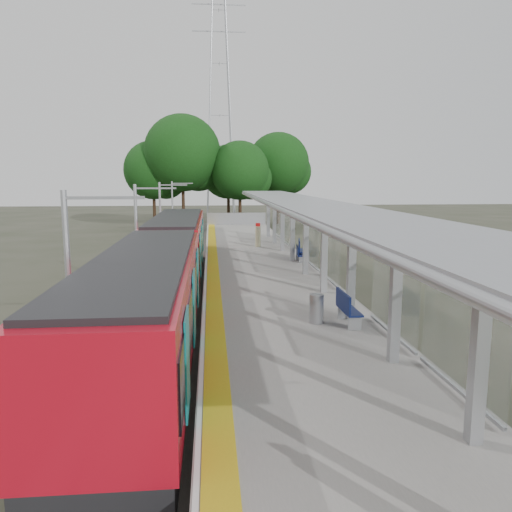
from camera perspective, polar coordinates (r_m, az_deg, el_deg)
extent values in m
cube|color=#59544C|center=(26.60, -9.12, -3.32)|extent=(3.00, 70.00, 0.24)
cube|color=gray|center=(26.59, 0.58, -2.37)|extent=(6.00, 50.00, 1.00)
cube|color=yellow|center=(26.36, -4.94, -1.37)|extent=(0.60, 50.00, 0.02)
cube|color=#9EA0A5|center=(51.12, -2.25, 4.29)|extent=(6.00, 0.10, 1.20)
cube|color=black|center=(14.80, -12.35, -11.23)|extent=(2.50, 13.50, 0.70)
cube|color=#B20C1C|center=(14.34, -12.56, -5.21)|extent=(2.65, 13.50, 2.50)
cube|color=black|center=(14.32, -12.57, -5.02)|extent=(2.72, 12.96, 1.20)
cube|color=black|center=(14.08, -12.74, -0.07)|extent=(2.40, 12.82, 0.15)
cube|color=#0B6E70|center=(14.26, -7.09, -5.76)|extent=(0.04, 1.30, 2.00)
cylinder|color=black|center=(10.69, -15.61, -21.44)|extent=(2.20, 0.70, 0.70)
cube|color=black|center=(28.41, -8.89, -1.44)|extent=(2.50, 13.50, 0.70)
cube|color=#B20C1C|center=(28.17, -8.97, 1.76)|extent=(2.65, 13.50, 2.50)
cube|color=black|center=(28.16, -8.97, 1.87)|extent=(2.72, 12.96, 1.20)
cube|color=black|center=(28.04, -9.03, 4.40)|extent=(2.40, 12.83, 0.15)
cube|color=#0B6E70|center=(28.13, -6.19, 1.50)|extent=(0.04, 1.30, 2.00)
cylinder|color=black|center=(23.85, -9.58, -4.18)|extent=(2.20, 0.70, 0.70)
cube|color=black|center=(21.25, -10.16, -1.25)|extent=(2.30, 0.80, 2.40)
cube|color=#9EA0A5|center=(9.65, 24.19, -9.65)|extent=(0.25, 0.25, 3.50)
cube|color=#9EA0A5|center=(13.14, 15.65, -4.37)|extent=(0.25, 0.25, 3.50)
cube|color=#9EA0A5|center=(16.86, 10.85, -1.31)|extent=(0.25, 0.25, 3.50)
cube|color=#9EA0A5|center=(20.68, 7.80, 0.63)|extent=(0.25, 0.25, 3.50)
cube|color=#9EA0A5|center=(24.56, 5.71, 1.97)|extent=(0.25, 0.25, 3.50)
cube|color=#9EA0A5|center=(28.47, 4.20, 2.94)|extent=(0.25, 0.25, 3.50)
cube|color=#9EA0A5|center=(32.41, 3.04, 3.67)|extent=(0.25, 0.25, 3.50)
cube|color=#9EA0A5|center=(36.36, 2.14, 4.24)|extent=(0.25, 0.25, 3.50)
cube|color=#9EA0A5|center=(40.32, 1.41, 4.70)|extent=(0.25, 0.25, 3.50)
cube|color=gray|center=(22.37, 5.75, 6.00)|extent=(3.20, 38.00, 0.16)
cylinder|color=#9EA0A5|center=(22.14, 1.78, 5.80)|extent=(0.24, 38.00, 0.24)
cube|color=silver|center=(11.81, 22.24, -8.98)|extent=(0.05, 3.70, 2.20)
cube|color=silver|center=(15.33, 15.37, -4.59)|extent=(0.05, 3.70, 2.20)
cube|color=silver|center=(22.85, 8.36, 0.01)|extent=(0.05, 3.70, 2.20)
cube|color=silver|center=(26.71, 6.36, 1.33)|extent=(0.05, 3.70, 2.20)
cube|color=silver|center=(34.53, 3.71, 3.07)|extent=(0.05, 3.70, 2.20)
cube|color=silver|center=(38.47, 2.79, 3.67)|extent=(0.05, 3.70, 2.20)
cylinder|color=#382316|center=(59.22, -11.54, 5.33)|extent=(0.36, 0.36, 4.40)
sphere|color=#154A15|center=(59.13, -11.67, 9.60)|extent=(6.69, 6.69, 6.69)
cylinder|color=#382316|center=(57.57, -8.30, 5.95)|extent=(0.36, 0.36, 5.66)
sphere|color=#154A15|center=(57.57, -8.43, 11.58)|extent=(8.60, 8.60, 8.60)
cylinder|color=#382316|center=(61.55, -3.16, 5.58)|extent=(0.36, 0.36, 4.30)
sphere|color=#154A15|center=(61.45, -3.20, 9.58)|extent=(6.54, 6.54, 6.54)
cylinder|color=#382316|center=(57.07, -1.83, 5.36)|extent=(0.36, 0.36, 4.37)
sphere|color=#154A15|center=(56.97, -1.86, 9.75)|extent=(6.64, 6.64, 6.64)
cylinder|color=#382316|center=(62.55, 2.53, 5.95)|extent=(0.36, 0.36, 4.99)
sphere|color=#154A15|center=(62.49, 2.56, 10.53)|extent=(7.59, 7.59, 7.59)
cylinder|color=#9EA0A5|center=(13.78, -20.54, -4.22)|extent=(0.16, 0.16, 5.40)
cube|color=#9EA0A5|center=(13.22, -16.93, 6.38)|extent=(2.00, 0.08, 0.08)
cylinder|color=#9EA0A5|center=(25.38, -13.48, 1.88)|extent=(0.16, 0.16, 5.40)
cube|color=#9EA0A5|center=(25.09, -11.40, 7.60)|extent=(2.00, 0.08, 0.08)
cylinder|color=#9EA0A5|center=(37.24, -10.87, 4.12)|extent=(0.16, 0.16, 5.40)
cube|color=#9EA0A5|center=(37.04, -9.43, 8.01)|extent=(2.00, 0.08, 0.08)
cylinder|color=#9EA0A5|center=(49.17, -9.52, 5.28)|extent=(0.16, 0.16, 5.40)
cube|color=#9EA0A5|center=(49.01, -8.42, 8.22)|extent=(2.00, 0.08, 0.08)
cube|color=#0F1A4D|center=(16.47, 10.62, -6.09)|extent=(0.49, 1.59, 0.06)
cube|color=#0F1A4D|center=(16.34, 9.93, -5.05)|extent=(0.08, 1.58, 0.58)
cube|color=#9EA0A5|center=(15.95, 11.21, -7.51)|extent=(0.42, 0.07, 0.46)
cube|color=#9EA0A5|center=(17.12, 10.02, -6.34)|extent=(0.42, 0.07, 0.46)
cube|color=#0F1A4D|center=(28.41, 5.12, 0.16)|extent=(0.52, 1.35, 0.05)
cube|color=#0F1A4D|center=(28.34, 4.77, 0.69)|extent=(0.18, 1.32, 0.48)
cube|color=#9EA0A5|center=(27.93, 5.31, -0.41)|extent=(0.36, 0.09, 0.39)
cube|color=#9EA0A5|center=(28.96, 4.93, -0.08)|extent=(0.36, 0.09, 0.39)
cube|color=#0F1A4D|center=(29.15, 5.39, 0.60)|extent=(0.77, 1.76, 0.07)
cube|color=#0F1A4D|center=(29.07, 4.96, 1.26)|extent=(0.34, 1.69, 0.62)
cube|color=#9EA0A5|center=(28.53, 5.64, -0.11)|extent=(0.46, 0.14, 0.50)
cube|color=#9EA0A5|center=(29.85, 5.15, 0.30)|extent=(0.46, 0.14, 0.50)
cylinder|color=beige|center=(34.44, 0.22, 2.22)|extent=(0.37, 0.37, 1.39)
cube|color=red|center=(34.36, 0.22, 3.60)|extent=(0.33, 0.15, 0.23)
cylinder|color=#9EA0A5|center=(16.48, 6.92, -5.99)|extent=(0.54, 0.54, 0.95)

